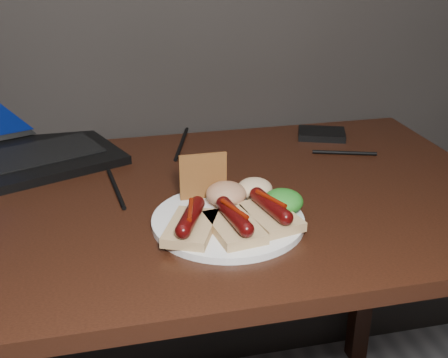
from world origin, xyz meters
TOP-DOWN VIEW (x-y plane):
  - desk at (0.00, 1.38)m, footprint 1.40×0.70m
  - laptop at (-0.25, 1.66)m, footprint 0.51×0.47m
  - hard_drive at (0.46, 1.63)m, footprint 0.13×0.11m
  - desk_cables at (0.01, 1.54)m, footprint 0.99×0.42m
  - plate at (0.14, 1.26)m, footprint 0.26×0.26m
  - bread_sausage_left at (0.07, 1.23)m, footprint 0.11×0.13m
  - bread_sausage_center at (0.14, 1.21)m, footprint 0.09×0.12m
  - bread_sausage_right at (0.21, 1.24)m, footprint 0.09×0.13m
  - crispbread at (0.12, 1.35)m, footprint 0.09×0.01m
  - salad_greens at (0.24, 1.26)m, footprint 0.07×0.07m
  - salsa_mound at (0.15, 1.31)m, footprint 0.07×0.07m
  - coleslaw_mound at (0.21, 1.33)m, footprint 0.06×0.06m

SIDE VIEW (x-z plane):
  - desk at x=0.00m, z-range 0.29..1.04m
  - desk_cables at x=0.01m, z-range 0.75..0.76m
  - plate at x=0.14m, z-range 0.75..0.76m
  - hard_drive at x=0.46m, z-range 0.75..0.77m
  - bread_sausage_left at x=0.07m, z-range 0.76..0.80m
  - bread_sausage_center at x=0.14m, z-range 0.76..0.80m
  - bread_sausage_right at x=0.21m, z-range 0.76..0.80m
  - coleslaw_mound at x=0.21m, z-range 0.76..0.80m
  - salad_greens at x=0.24m, z-range 0.76..0.80m
  - salsa_mound at x=0.15m, z-range 0.76..0.80m
  - laptop at x=-0.25m, z-range 0.68..0.93m
  - crispbread at x=0.12m, z-range 0.76..0.85m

